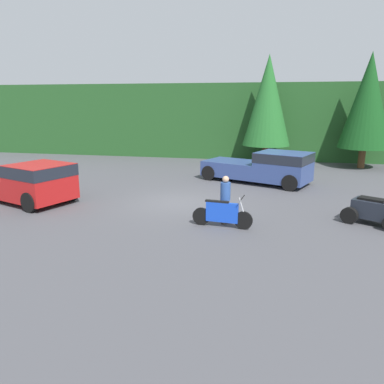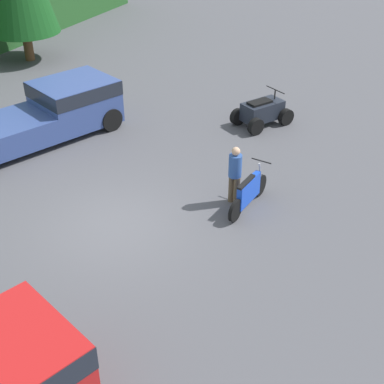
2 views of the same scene
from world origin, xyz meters
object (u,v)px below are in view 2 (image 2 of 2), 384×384
rider_person (235,173)px  quad_atv (262,112)px  dirt_bike (249,193)px  pickup_truck_second (51,111)px

rider_person → quad_atv: bearing=35.8°
dirt_bike → quad_atv: (5.36, 1.46, 0.01)m
dirt_bike → rider_person: (0.05, 0.45, 0.48)m
pickup_truck_second → rider_person: rider_person is taller
quad_atv → rider_person: bearing=-139.3°
quad_atv → rider_person: rider_person is taller
quad_atv → rider_person: 5.42m
pickup_truck_second → quad_atv: pickup_truck_second is taller
dirt_bike → quad_atv: size_ratio=0.91×
pickup_truck_second → dirt_bike: pickup_truck_second is taller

